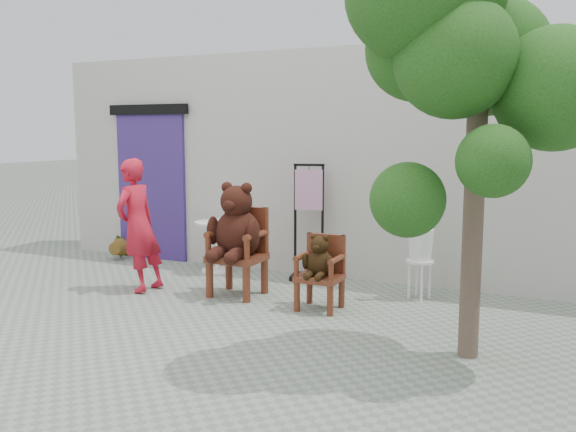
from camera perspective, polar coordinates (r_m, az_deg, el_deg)
The scene contains 11 objects.
ground_plane at distance 5.89m, azimuth -4.49°, elevation -11.12°, with size 60.00×60.00×0.00m, color gray.
back_wall at distance 8.42m, azimuth 5.98°, elevation 4.97°, with size 9.00×1.00×3.00m, color beige.
doorway at distance 9.43m, azimuth -12.65°, elevation 3.08°, with size 1.40×0.11×2.33m.
chair_big at distance 7.15m, azimuth -4.79°, elevation -1.57°, with size 0.66×0.71×1.34m.
chair_small at distance 6.62m, azimuth 3.06°, elevation -4.55°, with size 0.46×0.45×0.83m.
person at distance 7.57m, azimuth -13.84°, elevation -0.86°, with size 0.58×0.38×1.60m, color red.
cafe_table at distance 8.44m, azimuth -6.67°, elevation -2.27°, with size 0.60×0.60×0.70m.
display_stand at distance 7.93m, azimuth 1.95°, elevation -1.82°, with size 0.52×0.44×1.51m.
stool_bucket at distance 7.16m, azimuth 12.29°, elevation -2.57°, with size 0.32×0.32×1.46m.
tree at distance 5.16m, azimuth 16.18°, elevation 14.74°, with size 2.00×1.75×3.50m.
potted_plant at distance 9.63m, azimuth -15.19°, elevation -2.53°, with size 0.41×0.36×0.46m, color #13390F.
Camera 1 is at (2.79, -4.83, 1.91)m, focal length 38.00 mm.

